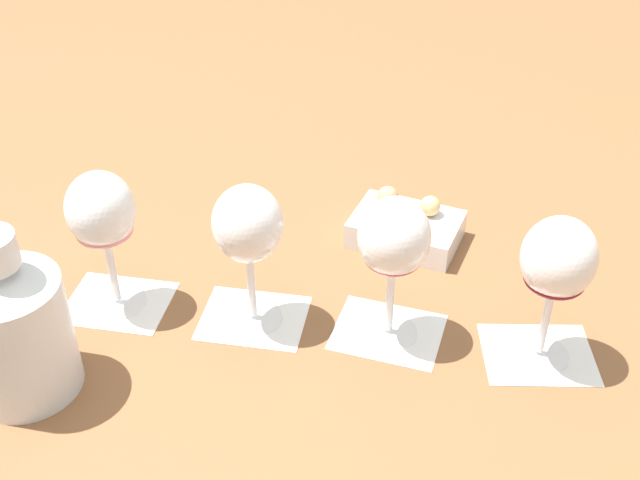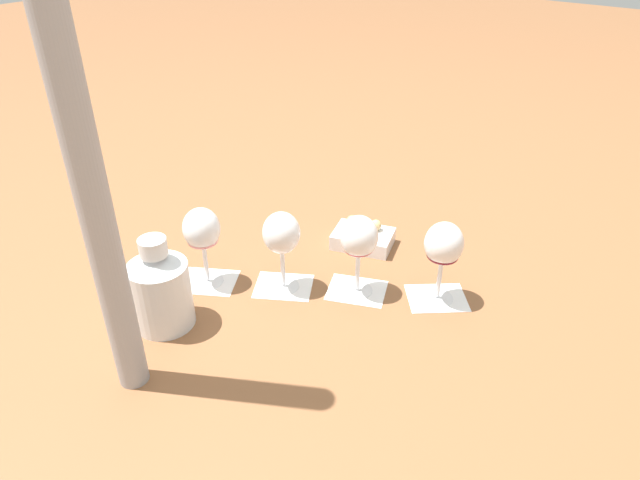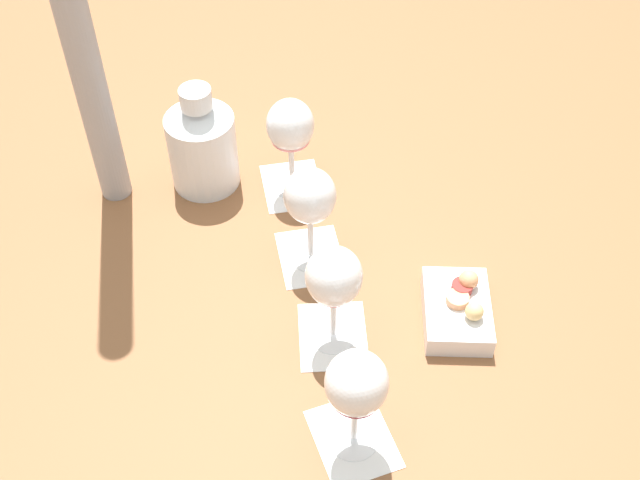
# 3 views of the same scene
# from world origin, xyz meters

# --- Properties ---
(ground_plane) EXTENTS (8.00, 8.00, 0.00)m
(ground_plane) POSITION_xyz_m (0.00, 0.00, 0.00)
(ground_plane) COLOR brown
(tasting_card_0) EXTENTS (0.15, 0.14, 0.00)m
(tasting_card_0) POSITION_xyz_m (-0.21, -0.12, 0.00)
(tasting_card_0) COLOR white
(tasting_card_0) RESTS_ON ground_plane
(tasting_card_1) EXTENTS (0.15, 0.14, 0.00)m
(tasting_card_1) POSITION_xyz_m (-0.07, -0.04, 0.00)
(tasting_card_1) COLOR white
(tasting_card_1) RESTS_ON ground_plane
(tasting_card_2) EXTENTS (0.15, 0.13, 0.00)m
(tasting_card_2) POSITION_xyz_m (0.06, 0.05, 0.00)
(tasting_card_2) COLOR white
(tasting_card_2) RESTS_ON ground_plane
(tasting_card_3) EXTENTS (0.15, 0.15, 0.00)m
(tasting_card_3) POSITION_xyz_m (0.21, 0.12, 0.00)
(tasting_card_3) COLOR white
(tasting_card_3) RESTS_ON ground_plane
(wine_glass_0) EXTENTS (0.08, 0.08, 0.17)m
(wine_glass_0) POSITION_xyz_m (-0.21, -0.12, 0.12)
(wine_glass_0) COLOR white
(wine_glass_0) RESTS_ON tasting_card_0
(wine_glass_1) EXTENTS (0.08, 0.08, 0.17)m
(wine_glass_1) POSITION_xyz_m (-0.07, -0.04, 0.12)
(wine_glass_1) COLOR white
(wine_glass_1) RESTS_ON tasting_card_1
(wine_glass_2) EXTENTS (0.08, 0.08, 0.17)m
(wine_glass_2) POSITION_xyz_m (0.06, 0.05, 0.12)
(wine_glass_2) COLOR white
(wine_glass_2) RESTS_ON tasting_card_2
(wine_glass_3) EXTENTS (0.08, 0.08, 0.17)m
(wine_glass_3) POSITION_xyz_m (0.21, 0.12, 0.12)
(wine_glass_3) COLOR white
(wine_glass_3) RESTS_ON tasting_card_3
(ceramic_vase) EXTENTS (0.11, 0.11, 0.19)m
(ceramic_vase) POSITION_xyz_m (-0.17, -0.26, 0.08)
(ceramic_vase) COLOR silver
(ceramic_vase) RESTS_ON ground_plane
(snack_dish) EXTENTS (0.16, 0.13, 0.06)m
(snack_dish) POSITION_xyz_m (-0.03, 0.20, 0.02)
(snack_dish) COLOR silver
(snack_dish) RESTS_ON ground_plane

